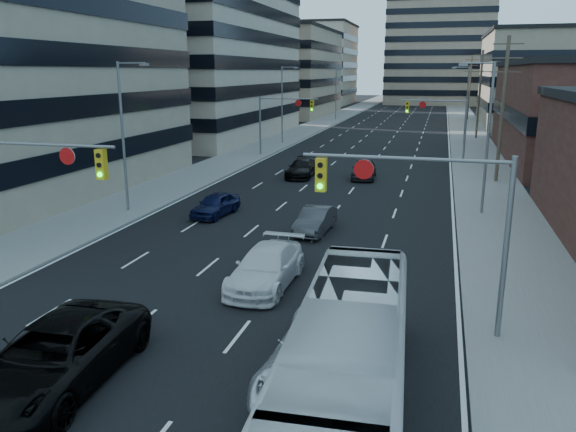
# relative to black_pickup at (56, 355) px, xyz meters

# --- Properties ---
(road_surface) EXTENTS (18.00, 300.00, 0.02)m
(road_surface) POSITION_rel_black_pickup_xyz_m (2.00, 128.02, -0.88)
(road_surface) COLOR black
(road_surface) RESTS_ON ground
(sidewalk_left) EXTENTS (5.00, 300.00, 0.15)m
(sidewalk_left) POSITION_rel_black_pickup_xyz_m (-9.50, 128.02, -0.82)
(sidewalk_left) COLOR slate
(sidewalk_left) RESTS_ON ground
(sidewalk_right) EXTENTS (5.00, 300.00, 0.15)m
(sidewalk_right) POSITION_rel_black_pickup_xyz_m (13.50, 128.02, -0.82)
(sidewalk_right) COLOR slate
(sidewalk_right) RESTS_ON ground
(office_left_mid) EXTENTS (26.00, 34.00, 28.00)m
(office_left_mid) POSITION_rel_black_pickup_xyz_m (-25.00, 58.02, 13.11)
(office_left_mid) COLOR #ADA089
(office_left_mid) RESTS_ON ground
(office_left_far) EXTENTS (20.00, 30.00, 16.00)m
(office_left_far) POSITION_rel_black_pickup_xyz_m (-22.00, 98.02, 7.11)
(office_left_far) COLOR gray
(office_left_far) RESTS_ON ground
(office_right_far) EXTENTS (22.00, 28.00, 14.00)m
(office_right_far) POSITION_rel_black_pickup_xyz_m (27.00, 86.02, 6.11)
(office_right_far) COLOR gray
(office_right_far) RESTS_ON ground
(bg_block_left) EXTENTS (24.00, 24.00, 20.00)m
(bg_block_left) POSITION_rel_black_pickup_xyz_m (-26.00, 138.02, 9.11)
(bg_block_left) COLOR #ADA089
(bg_block_left) RESTS_ON ground
(bg_block_right) EXTENTS (22.00, 22.00, 12.00)m
(bg_block_right) POSITION_rel_black_pickup_xyz_m (34.00, 128.02, 5.11)
(bg_block_right) COLOR gray
(bg_block_right) RESTS_ON ground
(signal_near_left) EXTENTS (6.59, 0.33, 6.00)m
(signal_near_left) POSITION_rel_black_pickup_xyz_m (-5.45, 6.02, 3.43)
(signal_near_left) COLOR slate
(signal_near_left) RESTS_ON ground
(signal_near_right) EXTENTS (6.59, 0.33, 6.00)m
(signal_near_right) POSITION_rel_black_pickup_xyz_m (9.45, 6.02, 3.43)
(signal_near_right) COLOR slate
(signal_near_right) RESTS_ON ground
(signal_far_left) EXTENTS (6.09, 0.33, 6.00)m
(signal_far_left) POSITION_rel_black_pickup_xyz_m (-5.68, 43.02, 3.41)
(signal_far_left) COLOR slate
(signal_far_left) RESTS_ON ground
(signal_far_right) EXTENTS (6.09, 0.33, 6.00)m
(signal_far_right) POSITION_rel_black_pickup_xyz_m (9.68, 43.02, 3.41)
(signal_far_right) COLOR slate
(signal_far_right) RESTS_ON ground
(utility_pole_block) EXTENTS (2.20, 0.28, 11.00)m
(utility_pole_block) POSITION_rel_black_pickup_xyz_m (14.20, 34.02, 4.89)
(utility_pole_block) COLOR #4C3D2D
(utility_pole_block) RESTS_ON ground
(utility_pole_midblock) EXTENTS (2.20, 0.28, 11.00)m
(utility_pole_midblock) POSITION_rel_black_pickup_xyz_m (14.20, 64.02, 4.89)
(utility_pole_midblock) COLOR #4C3D2D
(utility_pole_midblock) RESTS_ON ground
(utility_pole_distant) EXTENTS (2.20, 0.28, 11.00)m
(utility_pole_distant) POSITION_rel_black_pickup_xyz_m (14.20, 94.02, 4.89)
(utility_pole_distant) COLOR #4C3D2D
(utility_pole_distant) RESTS_ON ground
(streetlight_left_near) EXTENTS (2.03, 0.22, 9.00)m
(streetlight_left_near) POSITION_rel_black_pickup_xyz_m (-8.34, 18.02, 4.16)
(streetlight_left_near) COLOR slate
(streetlight_left_near) RESTS_ON ground
(streetlight_left_mid) EXTENTS (2.03, 0.22, 9.00)m
(streetlight_left_mid) POSITION_rel_black_pickup_xyz_m (-8.34, 53.02, 4.16)
(streetlight_left_mid) COLOR slate
(streetlight_left_mid) RESTS_ON ground
(streetlight_left_far) EXTENTS (2.03, 0.22, 9.00)m
(streetlight_left_far) POSITION_rel_black_pickup_xyz_m (-8.34, 88.02, 4.16)
(streetlight_left_far) COLOR slate
(streetlight_left_far) RESTS_ON ground
(streetlight_right_near) EXTENTS (2.03, 0.22, 9.00)m
(streetlight_right_near) POSITION_rel_black_pickup_xyz_m (12.34, 23.02, 4.16)
(streetlight_right_near) COLOR slate
(streetlight_right_near) RESTS_ON ground
(streetlight_right_far) EXTENTS (2.03, 0.22, 9.00)m
(streetlight_right_far) POSITION_rel_black_pickup_xyz_m (12.34, 58.02, 4.16)
(streetlight_right_far) COLOR slate
(streetlight_right_far) RESTS_ON ground
(black_pickup) EXTENTS (3.27, 6.56, 1.78)m
(black_pickup) POSITION_rel_black_pickup_xyz_m (0.00, 0.00, 0.00)
(black_pickup) COLOR black
(black_pickup) RESTS_ON ground
(white_van) EXTENTS (2.28, 5.42, 1.56)m
(white_van) POSITION_rel_black_pickup_xyz_m (3.36, 8.63, -0.11)
(white_van) COLOR silver
(white_van) RESTS_ON ground
(silver_suv) EXTENTS (2.93, 6.13, 1.69)m
(silver_suv) POSITION_rel_black_pickup_xyz_m (7.08, 1.91, -0.05)
(silver_suv) COLOR silver
(silver_suv) RESTS_ON ground
(transit_bus) EXTENTS (3.24, 11.34, 3.12)m
(transit_bus) POSITION_rel_black_pickup_xyz_m (8.00, 0.37, 0.67)
(transit_bus) COLOR silver
(transit_bus) RESTS_ON ground
(sedan_blue) EXTENTS (2.11, 4.23, 1.38)m
(sedan_blue) POSITION_rel_black_pickup_xyz_m (-2.97, 18.67, -0.20)
(sedan_blue) COLOR #0D1336
(sedan_blue) RESTS_ON ground
(sedan_grey_center) EXTENTS (1.71, 4.21, 1.36)m
(sedan_grey_center) POSITION_rel_black_pickup_xyz_m (3.60, 16.71, -0.21)
(sedan_grey_center) COLOR #37383A
(sedan_grey_center) RESTS_ON ground
(sedan_black_far) EXTENTS (2.14, 5.01, 1.44)m
(sedan_black_far) POSITION_rel_black_pickup_xyz_m (-1.02, 32.43, -0.17)
(sedan_black_far) COLOR black
(sedan_black_far) RESTS_ON ground
(sedan_grey_right) EXTENTS (2.11, 4.64, 1.54)m
(sedan_grey_right) POSITION_rel_black_pickup_xyz_m (4.00, 33.09, -0.12)
(sedan_grey_right) COLOR #2C2C2E
(sedan_grey_right) RESTS_ON ground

